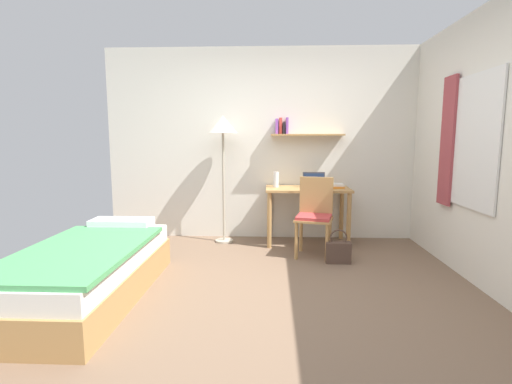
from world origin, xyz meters
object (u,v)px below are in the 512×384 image
desk (307,198)px  handbag (338,251)px  laptop (314,184)px  bed (89,271)px  water_bottle (276,179)px  standing_lamp (223,132)px  book_stack (336,186)px  desk_chair (315,213)px

desk → handbag: size_ratio=2.84×
desk → laptop: 0.20m
handbag → bed: bearing=-155.9°
laptop → water_bottle: size_ratio=1.46×
desk → laptop: size_ratio=3.67×
standing_lamp → desk: bearing=-1.1°
handbag → laptop: bearing=103.3°
bed → desk: desk is taller
bed → laptop: 2.88m
bed → water_bottle: size_ratio=9.66×
desk → book_stack: size_ratio=5.06×
desk_chair → water_bottle: water_bottle is taller
book_stack → handbag: size_ratio=0.56×
standing_lamp → handbag: size_ratio=4.36×
bed → book_stack: size_ratio=9.12×
desk_chair → bed: bearing=-147.5°
desk_chair → laptop: 0.60m
laptop → handbag: bearing=-76.7°
desk_chair → handbag: (0.24, -0.29, -0.38)m
handbag → desk: bearing=108.9°
bed → desk_chair: 2.49m
desk → desk_chair: (0.04, -0.52, -0.10)m
water_bottle → book_stack: size_ratio=0.94×
bed → desk: (2.05, 1.85, 0.37)m
desk_chair → laptop: laptop is taller
handbag → standing_lamp: bearing=149.1°
handbag → desk_chair: bearing=129.2°
desk_chair → book_stack: bearing=56.9°
bed → handbag: (2.33, 1.04, -0.11)m
bed → desk_chair: (2.09, 1.33, 0.27)m
standing_lamp → book_stack: (1.48, -0.03, -0.69)m
desk_chair → standing_lamp: (-1.15, 0.54, 0.96)m
water_bottle → handbag: (0.69, -0.86, -0.71)m
laptop → desk: bearing=-177.0°
bed → standing_lamp: (0.94, 1.87, 1.23)m
bed → desk: 2.79m
standing_lamp → book_stack: bearing=-1.1°
standing_lamp → water_bottle: bearing=2.5°
laptop → book_stack: laptop is taller
bed → book_stack: bearing=37.2°
bed → standing_lamp: size_ratio=1.17×
water_bottle → handbag: bearing=-51.2°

